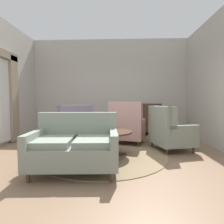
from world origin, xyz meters
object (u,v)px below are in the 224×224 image
coffee_table (109,135)px  armchair_beside_settee (127,126)px  settee (75,146)px  armchair_near_sideboard (73,128)px  sideboard (147,120)px  porcelain_vase (111,123)px  armchair_foreground_right (169,132)px

coffee_table → armchair_beside_settee: size_ratio=0.85×
settee → armchair_near_sideboard: (-0.52, 1.83, 0.02)m
armchair_near_sideboard → settee: bearing=69.5°
armchair_beside_settee → sideboard: (0.74, 1.36, 0.02)m
porcelain_vase → sideboard: size_ratio=0.37×
coffee_table → porcelain_vase: 0.26m
armchair_near_sideboard → sideboard: bearing=177.6°
settee → armchair_foreground_right: 2.28m
coffee_table → sideboard: 2.69m
coffee_table → settee: settee is taller
armchair_near_sideboard → armchair_foreground_right: bearing=131.8°
coffee_table → settee: 0.99m
settee → armchair_beside_settee: (0.92, 1.93, 0.06)m
armchair_beside_settee → sideboard: armchair_beside_settee is taller
porcelain_vase → armchair_near_sideboard: armchair_near_sideboard is taller
settee → armchair_beside_settee: 2.14m
coffee_table → armchair_foreground_right: 1.43m
sideboard → armchair_beside_settee: bearing=-118.7°
porcelain_vase → sideboard: bearing=65.1°
armchair_foreground_right → armchair_near_sideboard: armchair_near_sideboard is taller
coffee_table → armchair_foreground_right: (1.35, 0.47, 0.00)m
porcelain_vase → armchair_foreground_right: size_ratio=0.37×
settee → armchair_near_sideboard: 1.90m
armchair_foreground_right → armchair_beside_settee: (-0.93, 0.60, 0.03)m
armchair_near_sideboard → armchair_beside_settee: armchair_beside_settee is taller
coffee_table → settee: bearing=-120.4°
armchair_beside_settee → porcelain_vase: bearing=85.5°
porcelain_vase → armchair_foreground_right: armchair_foreground_right is taller
settee → sideboard: (1.66, 3.29, 0.07)m
porcelain_vase → armchair_beside_settee: (0.37, 1.04, -0.22)m
armchair_foreground_right → sideboard: sideboard is taller
settee → armchair_near_sideboard: armchair_near_sideboard is taller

